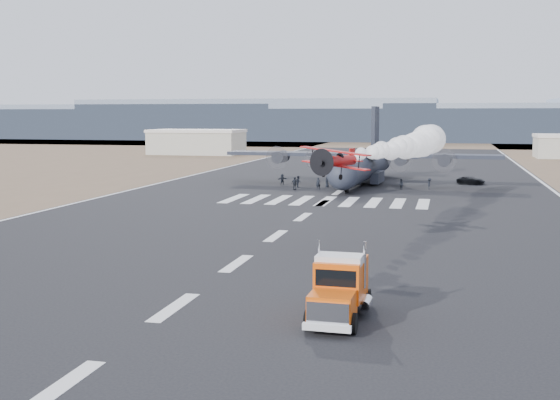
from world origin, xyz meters
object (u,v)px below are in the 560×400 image
at_px(semi_truck, 340,287).
at_px(crew_g, 360,181).
at_px(crew_e, 327,182).
at_px(support_vehicle, 471,180).
at_px(hangar_left, 197,142).
at_px(aerobatic_biplane, 337,160).
at_px(crew_f, 282,180).
at_px(crew_h, 401,184).
at_px(crew_a, 318,184).
at_px(crew_b, 298,182).
at_px(crew_c, 429,184).
at_px(transport_aircraft, 363,164).
at_px(crew_d, 295,184).

xyz_separation_m(semi_truck, crew_g, (-7.38, 69.26, -0.92)).
bearing_deg(crew_e, support_vehicle, -32.70).
relative_size(hangar_left, aerobatic_biplane, 4.03).
distance_m(hangar_left, crew_e, 92.60).
bearing_deg(crew_g, crew_e, 99.96).
relative_size(crew_f, crew_h, 1.06).
bearing_deg(crew_a, crew_b, 143.00).
xyz_separation_m(crew_c, crew_f, (-22.20, 1.11, 0.03)).
bearing_deg(crew_g, crew_c, -120.46).
bearing_deg(crew_f, semi_truck, -105.88).
distance_m(crew_c, crew_g, 10.46).
relative_size(crew_e, crew_h, 1.05).
relative_size(transport_aircraft, crew_d, 22.66).
bearing_deg(crew_c, aerobatic_biplane, 171.78).
bearing_deg(crew_e, crew_g, -28.07).
height_order(hangar_left, crew_b, hangar_left).
height_order(hangar_left, transport_aircraft, transport_aircraft).
bearing_deg(crew_d, crew_f, -45.11).
relative_size(hangar_left, semi_truck, 3.17).
distance_m(transport_aircraft, crew_e, 7.79).
distance_m(hangar_left, crew_d, 94.87).
bearing_deg(support_vehicle, crew_c, 153.65).
bearing_deg(transport_aircraft, crew_g, -85.81).
relative_size(semi_truck, crew_h, 4.91).
bearing_deg(crew_f, transport_aircraft, -12.41).
relative_size(hangar_left, crew_b, 14.05).
height_order(support_vehicle, crew_c, crew_c).
xyz_separation_m(crew_c, crew_e, (-14.91, -0.61, 0.02)).
relative_size(support_vehicle, crew_e, 2.61).
xyz_separation_m(semi_truck, crew_e, (-12.02, 66.65, -0.88)).
bearing_deg(aerobatic_biplane, support_vehicle, 87.76).
height_order(crew_d, crew_e, crew_d).
relative_size(hangar_left, crew_h, 15.55).
bearing_deg(semi_truck, transport_aircraft, 97.24).
distance_m(aerobatic_biplane, crew_g, 50.13).
bearing_deg(crew_d, crew_h, -146.69).
bearing_deg(aerobatic_biplane, semi_truck, -70.63).
height_order(semi_truck, crew_g, semi_truck).
xyz_separation_m(crew_b, crew_f, (-3.17, 2.97, -0.04)).
height_order(hangar_left, crew_g, hangar_left).
distance_m(semi_truck, crew_e, 67.73).
height_order(semi_truck, crew_e, semi_truck).
height_order(crew_c, crew_e, crew_e).
bearing_deg(crew_f, support_vehicle, -15.94).
bearing_deg(aerobatic_biplane, hangar_left, 124.83).
xyz_separation_m(transport_aircraft, crew_d, (-8.46, -10.78, -2.20)).
distance_m(crew_d, crew_h, 15.37).
bearing_deg(crew_h, crew_e, -127.74).
height_order(crew_d, crew_h, crew_d).
xyz_separation_m(crew_d, crew_g, (8.52, 7.53, -0.15)).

